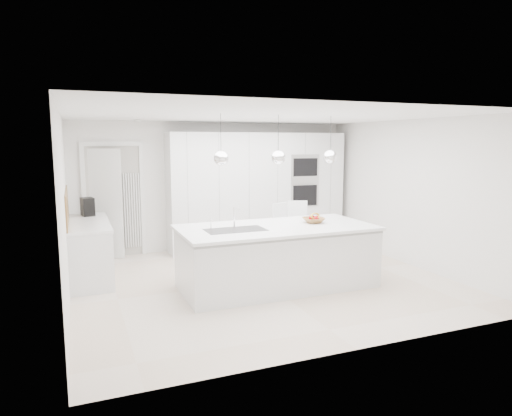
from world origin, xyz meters
name	(u,v)px	position (x,y,z in m)	size (l,w,h in m)	color
floor	(263,281)	(0.00, 0.00, 0.00)	(5.50, 5.50, 0.00)	beige
wall_back	(215,186)	(0.00, 2.50, 1.25)	(5.50, 5.50, 0.00)	white
wall_left	(64,211)	(-2.75, 0.00, 1.25)	(5.00, 5.00, 0.00)	white
ceiling	(264,116)	(0.00, 0.00, 2.50)	(5.50, 5.50, 0.00)	white
tall_cabinets	(258,191)	(0.80, 2.20, 1.15)	(3.60, 0.60, 2.30)	white
oven_stack	(305,181)	(1.70, 1.89, 1.35)	(0.62, 0.04, 1.05)	#A5A5A8
doorway_frame	(114,202)	(-1.95, 2.47, 1.02)	(1.11, 0.08, 2.13)	white
hallway_door	(100,204)	(-2.20, 2.42, 1.00)	(0.82, 0.04, 2.00)	white
radiator	(132,210)	(-1.63, 2.46, 0.85)	(0.32, 0.04, 1.40)	white
left_base_cabinets	(89,251)	(-2.45, 1.20, 0.43)	(0.60, 1.80, 0.86)	white
left_worktop	(88,223)	(-2.45, 1.20, 0.88)	(0.62, 1.82, 0.04)	white
oak_backsplash	(67,206)	(-2.74, 1.20, 1.15)	(0.02, 1.80, 0.50)	olive
island_base	(277,258)	(0.10, -0.30, 0.43)	(2.80, 1.20, 0.86)	white
island_worktop	(276,227)	(0.10, -0.25, 0.88)	(2.84, 1.40, 0.04)	white
island_sink	(236,236)	(-0.55, -0.30, 0.82)	(0.84, 0.44, 0.18)	#3F3F42
island_tap	(234,217)	(-0.50, -0.10, 1.05)	(0.02, 0.02, 0.30)	white
pendant_left	(221,158)	(-0.75, -0.30, 1.90)	(0.20, 0.20, 0.20)	white
pendant_mid	(278,158)	(0.10, -0.30, 1.90)	(0.20, 0.20, 0.20)	white
pendant_right	(330,157)	(0.95, -0.30, 1.90)	(0.20, 0.20, 0.20)	white
fruit_bowl	(314,220)	(0.74, -0.20, 0.94)	(0.32, 0.32, 0.08)	olive
espresso_machine	(88,207)	(-2.43, 1.81, 1.05)	(0.18, 0.28, 0.30)	black
bar_stool_left	(283,236)	(0.64, 0.67, 0.54)	(0.35, 0.49, 1.07)	white
bar_stool_right	(301,234)	(0.97, 0.65, 0.55)	(0.36, 0.50, 1.10)	white
apple_a	(317,218)	(0.80, -0.20, 0.97)	(0.07, 0.07, 0.07)	#A0020A
apple_b	(311,218)	(0.72, -0.19, 0.97)	(0.08, 0.08, 0.08)	#A0020A
apple_c	(316,219)	(0.75, -0.25, 0.97)	(0.08, 0.08, 0.08)	#A0020A
apple_extra_3	(312,218)	(0.73, -0.17, 0.97)	(0.09, 0.09, 0.09)	#A0020A
banana_bunch	(315,216)	(0.75, -0.23, 1.01)	(0.20, 0.20, 0.03)	gold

